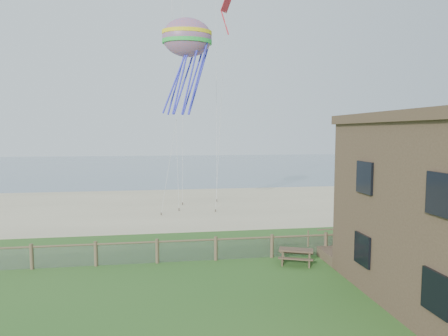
{
  "coord_description": "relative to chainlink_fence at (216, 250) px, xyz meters",
  "views": [
    {
      "loc": [
        -2.64,
        -14.04,
        6.63
      ],
      "look_at": [
        0.74,
        8.0,
        4.63
      ],
      "focal_mm": 32.0,
      "sensor_mm": 36.0,
      "label": 1
    }
  ],
  "objects": [
    {
      "name": "sand_beach",
      "position": [
        0.0,
        16.0,
        -0.55
      ],
      "size": [
        72.0,
        20.0,
        0.02
      ],
      "primitive_type": "cube",
      "color": "tan",
      "rests_on": "ground"
    },
    {
      "name": "ocean",
      "position": [
        0.0,
        60.0,
        -0.55
      ],
      "size": [
        160.0,
        68.0,
        0.02
      ],
      "primitive_type": "cube",
      "color": "slate",
      "rests_on": "ground"
    },
    {
      "name": "kite_red",
      "position": [
        1.86,
        8.46,
        14.35
      ],
      "size": [
        1.79,
        1.72,
        2.23
      ],
      "primitive_type": null,
      "rotation": [
        0.44,
        0.0,
        0.86
      ],
      "color": "red"
    },
    {
      "name": "ground",
      "position": [
        0.0,
        -6.0,
        -0.55
      ],
      "size": [
        160.0,
        160.0,
        0.0
      ],
      "primitive_type": "plane",
      "color": "#2A5C1F",
      "rests_on": "ground"
    },
    {
      "name": "octopus_kite",
      "position": [
        -0.86,
        8.78,
        10.86
      ],
      "size": [
        3.94,
        3.13,
        7.26
      ],
      "primitive_type": null,
      "rotation": [
        0.0,
        0.0,
        0.2
      ],
      "color": "#FF4928"
    },
    {
      "name": "chainlink_fence",
      "position": [
        0.0,
        0.0,
        0.0
      ],
      "size": [
        36.2,
        0.2,
        1.25
      ],
      "primitive_type": null,
      "color": "brown",
      "rests_on": "ground"
    },
    {
      "name": "picnic_table",
      "position": [
        3.92,
        -1.19,
        -0.19
      ],
      "size": [
        2.04,
        1.8,
        0.71
      ],
      "primitive_type": null,
      "rotation": [
        0.0,
        0.0,
        -0.37
      ],
      "color": "brown",
      "rests_on": "ground"
    }
  ]
}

